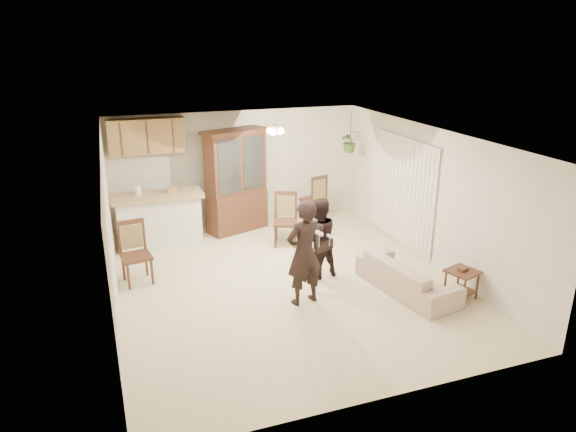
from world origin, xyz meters
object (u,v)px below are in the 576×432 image
object	(u,v)px
adult	(304,250)
china_hutch	(236,182)
child	(319,240)
sofa	(407,271)
chair_hutch_left	(285,231)
chair_hutch_right	(313,207)
side_table	(461,284)
chair_bar	(137,266)

from	to	relation	value
adult	china_hutch	world-z (taller)	china_hutch
child	adult	bearing A→B (deg)	44.00
sofa	child	world-z (taller)	child
sofa	chair_hutch_left	distance (m)	2.85
chair_hutch_left	chair_hutch_right	size ratio (longest dim) A/B	0.99
side_table	chair_hutch_right	distance (m)	4.37
sofa	china_hutch	world-z (taller)	china_hutch
adult	sofa	bearing A→B (deg)	161.44
adult	chair_bar	world-z (taller)	adult
side_table	chair_hutch_right	world-z (taller)	chair_hutch_right
adult	child	xyz separation A→B (m)	(0.57, 0.80, -0.22)
sofa	adult	size ratio (longest dim) A/B	1.04
adult	china_hutch	distance (m)	3.53
chair_hutch_left	chair_hutch_right	world-z (taller)	chair_hutch_right
sofa	child	size ratio (longest dim) A/B	1.39
chair_hutch_left	side_table	bearing A→B (deg)	-37.51
sofa	side_table	world-z (taller)	sofa
adult	chair_hutch_right	world-z (taller)	adult
child	chair_bar	world-z (taller)	child
chair_hutch_right	child	bearing A→B (deg)	53.27
sofa	chair_bar	distance (m)	4.53
chair_bar	chair_hutch_left	xyz separation A→B (m)	(2.93, 0.77, -0.00)
side_table	chair_hutch_left	distance (m)	3.62
sofa	china_hutch	bearing A→B (deg)	17.55
adult	chair_hutch_left	distance (m)	2.49
side_table	chair_hutch_left	size ratio (longest dim) A/B	0.52
side_table	chair_bar	distance (m)	5.36
adult	chair_hutch_right	distance (m)	3.97
chair_hutch_right	chair_hutch_left	bearing A→B (deg)	31.71
child	chair_bar	distance (m)	3.12
sofa	chair_bar	size ratio (longest dim) A/B	1.75
sofa	adult	distance (m)	1.83
china_hutch	chair_bar	size ratio (longest dim) A/B	2.04
chair_hutch_right	side_table	bearing A→B (deg)	84.30
chair_bar	chair_hutch_left	distance (m)	3.03
sofa	adult	bearing A→B (deg)	73.35
sofa	chair_bar	world-z (taller)	chair_bar
china_hutch	chair_hutch_right	world-z (taller)	china_hutch
child	chair_hutch_right	size ratio (longest dim) A/B	1.25
side_table	chair_bar	bearing A→B (deg)	154.58
sofa	chair_hutch_right	bearing A→B (deg)	-7.90
china_hutch	chair_hutch_left	xyz separation A→B (m)	(0.71, -1.16, -0.78)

